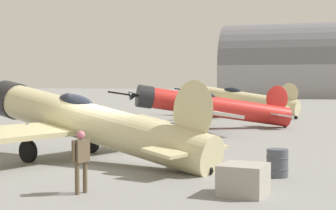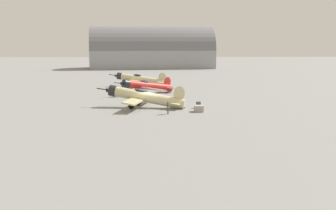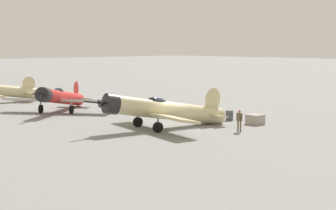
{
  "view_description": "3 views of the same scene",
  "coord_description": "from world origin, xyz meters",
  "px_view_note": "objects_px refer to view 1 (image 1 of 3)",
  "views": [
    {
      "loc": [
        -16.81,
        -9.86,
        2.89
      ],
      "look_at": [
        11.08,
        1.75,
        1.6
      ],
      "focal_mm": 56.97,
      "sensor_mm": 36.0,
      "label": 1
    },
    {
      "loc": [
        -53.81,
        -0.64,
        8.54
      ],
      "look_at": [
        -5.03,
        -2.51,
        1.1
      ],
      "focal_mm": 43.52,
      "sensor_mm": 36.0,
      "label": 2
    },
    {
      "loc": [
        -29.72,
        28.94,
        6.46
      ],
      "look_at": [
        0.0,
        0.0,
        1.8
      ],
      "focal_mm": 57.61,
      "sensor_mm": 36.0,
      "label": 3
    }
  ],
  "objects_px": {
    "airplane_mid_apron": "(209,106)",
    "fuel_drum": "(277,163)",
    "ground_crew_mechanic": "(81,156)",
    "airplane_far_line": "(237,99)",
    "equipment_crate": "(244,180)",
    "airplane_foreground": "(86,122)"
  },
  "relations": [
    {
      "from": "airplane_foreground",
      "to": "fuel_drum",
      "type": "xyz_separation_m",
      "value": [
        -0.74,
        -7.22,
        -1.0
      ]
    },
    {
      "from": "airplane_mid_apron",
      "to": "fuel_drum",
      "type": "distance_m",
      "value": 16.7
    },
    {
      "from": "airplane_far_line",
      "to": "ground_crew_mechanic",
      "type": "relative_size",
      "value": 7.33
    },
    {
      "from": "airplane_foreground",
      "to": "ground_crew_mechanic",
      "type": "xyz_separation_m",
      "value": [
        -5.14,
        -3.0,
        -0.44
      ]
    },
    {
      "from": "ground_crew_mechanic",
      "to": "equipment_crate",
      "type": "xyz_separation_m",
      "value": [
        1.46,
        -3.93,
        -0.59
      ]
    },
    {
      "from": "ground_crew_mechanic",
      "to": "airplane_far_line",
      "type": "bearing_deg",
      "value": -69.57
    },
    {
      "from": "airplane_mid_apron",
      "to": "equipment_crate",
      "type": "distance_m",
      "value": 19.29
    },
    {
      "from": "ground_crew_mechanic",
      "to": "fuel_drum",
      "type": "xyz_separation_m",
      "value": [
        4.4,
        -4.22,
        -0.56
      ]
    },
    {
      "from": "airplane_mid_apron",
      "to": "fuel_drum",
      "type": "bearing_deg",
      "value": 79.31
    },
    {
      "from": "airplane_far_line",
      "to": "equipment_crate",
      "type": "distance_m",
      "value": 31.22
    },
    {
      "from": "ground_crew_mechanic",
      "to": "airplane_foreground",
      "type": "bearing_deg",
      "value": -47.31
    },
    {
      "from": "airplane_mid_apron",
      "to": "airplane_far_line",
      "type": "bearing_deg",
      "value": -118.83
    },
    {
      "from": "airplane_far_line",
      "to": "equipment_crate",
      "type": "height_order",
      "value": "airplane_far_line"
    },
    {
      "from": "airplane_foreground",
      "to": "airplane_far_line",
      "type": "relative_size",
      "value": 1.0
    },
    {
      "from": "ground_crew_mechanic",
      "to": "fuel_drum",
      "type": "bearing_deg",
      "value": -121.35
    },
    {
      "from": "airplane_far_line",
      "to": "fuel_drum",
      "type": "relative_size",
      "value": 14.0
    },
    {
      "from": "airplane_foreground",
      "to": "airplane_mid_apron",
      "type": "distance_m",
      "value": 14.33
    },
    {
      "from": "equipment_crate",
      "to": "ground_crew_mechanic",
      "type": "bearing_deg",
      "value": 110.39
    },
    {
      "from": "airplane_far_line",
      "to": "ground_crew_mechanic",
      "type": "xyz_separation_m",
      "value": [
        -31.52,
        -4.41,
        -0.51
      ]
    },
    {
      "from": "airplane_foreground",
      "to": "airplane_far_line",
      "type": "distance_m",
      "value": 26.42
    },
    {
      "from": "airplane_far_line",
      "to": "ground_crew_mechanic",
      "type": "height_order",
      "value": "airplane_far_line"
    },
    {
      "from": "airplane_far_line",
      "to": "equipment_crate",
      "type": "relative_size",
      "value": 9.74
    }
  ]
}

